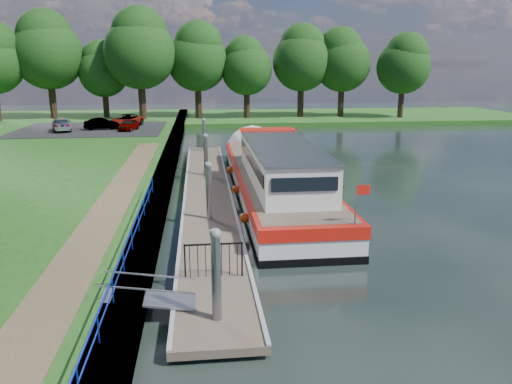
{
  "coord_description": "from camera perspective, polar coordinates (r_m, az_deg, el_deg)",
  "views": [
    {
      "loc": [
        -0.32,
        -12.58,
        6.98
      ],
      "look_at": [
        2.12,
        9.07,
        1.4
      ],
      "focal_mm": 35.0,
      "sensor_mm": 36.0,
      "label": 1
    }
  ],
  "objects": [
    {
      "name": "bank_edge",
      "position": [
        28.44,
        -10.76,
        0.71
      ],
      "size": [
        1.1,
        90.0,
        0.78
      ],
      "primitive_type": "cube",
      "color": "#473D2D",
      "rests_on": "ground"
    },
    {
      "name": "gate_panel",
      "position": [
        15.89,
        -4.88,
        -7.22
      ],
      "size": [
        1.85,
        0.05,
        1.15
      ],
      "color": "black",
      "rests_on": "ground"
    },
    {
      "name": "carpark",
      "position": [
        52.06,
        -18.36,
        6.83
      ],
      "size": [
        14.0,
        12.0,
        0.06
      ],
      "primitive_type": "cube",
      "color": "black",
      "rests_on": "riverbank"
    },
    {
      "name": "ground",
      "position": [
        14.39,
        -4.51,
        -14.7
      ],
      "size": [
        160.0,
        160.0,
        0.0
      ],
      "primitive_type": "plane",
      "color": "black",
      "rests_on": "ground"
    },
    {
      "name": "blue_fence",
      "position": [
        16.76,
        -14.46,
        -5.88
      ],
      "size": [
        0.04,
        18.04,
        0.72
      ],
      "color": "#0C2DBF",
      "rests_on": "riverbank"
    },
    {
      "name": "horizon_trees",
      "position": [
        61.28,
        -7.92,
        15.14
      ],
      "size": [
        54.38,
        10.03,
        12.87
      ],
      "color": "#332316",
      "rests_on": "ground"
    },
    {
      "name": "car_a",
      "position": [
        49.84,
        -14.33,
        7.46
      ],
      "size": [
        2.0,
        3.34,
        1.06
      ],
      "primitive_type": "imported",
      "rotation": [
        0.0,
        0.0,
        -0.25
      ],
      "color": "#999999",
      "rests_on": "carpark"
    },
    {
      "name": "barge",
      "position": [
        27.52,
        1.89,
        1.99
      ],
      "size": [
        4.36,
        21.15,
        4.78
      ],
      "color": "black",
      "rests_on": "ground"
    },
    {
      "name": "car_c",
      "position": [
        51.37,
        -21.34,
        7.2
      ],
      "size": [
        2.8,
        4.48,
        1.21
      ],
      "primitive_type": "imported",
      "rotation": [
        0.0,
        0.0,
        3.43
      ],
      "color": "#999999",
      "rests_on": "carpark"
    },
    {
      "name": "footpath",
      "position": [
        21.87,
        -16.93,
        -2.69
      ],
      "size": [
        1.6,
        40.0,
        0.05
      ],
      "primitive_type": "cube",
      "color": "brown",
      "rests_on": "riverbank"
    },
    {
      "name": "mooring_piles",
      "position": [
        26.21,
        -5.59,
        1.73
      ],
      "size": [
        0.3,
        27.3,
        3.55
      ],
      "color": "gray",
      "rests_on": "ground"
    },
    {
      "name": "car_b",
      "position": [
        51.19,
        -17.2,
        7.46
      ],
      "size": [
        3.48,
        1.57,
        1.11
      ],
      "primitive_type": "imported",
      "rotation": [
        0.0,
        0.0,
        1.69
      ],
      "color": "#999999",
      "rests_on": "carpark"
    },
    {
      "name": "car_d",
      "position": [
        52.84,
        -14.66,
        7.9
      ],
      "size": [
        3.47,
        4.89,
        1.24
      ],
      "primitive_type": "imported",
      "rotation": [
        0.0,
        0.0,
        -0.35
      ],
      "color": "#999999",
      "rests_on": "carpark"
    },
    {
      "name": "pontoon",
      "position": [
        26.47,
        -5.53,
        -0.58
      ],
      "size": [
        2.5,
        30.0,
        0.56
      ],
      "color": "brown",
      "rests_on": "ground"
    },
    {
      "name": "far_bank",
      "position": [
        66.08,
        4.39,
        8.52
      ],
      "size": [
        60.0,
        18.0,
        0.6
      ],
      "primitive_type": "cube",
      "color": "#1E5117",
      "rests_on": "ground"
    },
    {
      "name": "gangway",
      "position": [
        14.62,
        -12.05,
        -11.74
      ],
      "size": [
        2.58,
        1.0,
        0.92
      ],
      "color": "#A5A8AD",
      "rests_on": "ground"
    }
  ]
}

